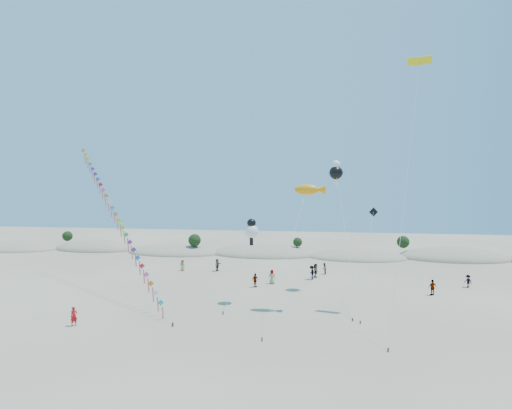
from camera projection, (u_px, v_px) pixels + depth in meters
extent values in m
plane|color=gray|center=(182.00, 360.00, 30.73)|extent=(160.00, 160.00, 0.00)
ellipsoid|color=gray|center=(13.00, 249.00, 81.39)|extent=(18.00, 9.90, 2.80)
ellipsoid|color=#1D3112|center=(13.00, 245.00, 81.35)|extent=(14.40, 6.48, 0.72)
ellipsoid|color=gray|center=(96.00, 249.00, 80.84)|extent=(16.00, 8.80, 3.60)
ellipsoid|color=#1D3112|center=(96.00, 244.00, 80.78)|extent=(12.80, 5.76, 0.64)
ellipsoid|color=gray|center=(175.00, 252.00, 77.12)|extent=(17.60, 9.68, 3.00)
ellipsoid|color=#1D3112|center=(175.00, 248.00, 77.07)|extent=(14.08, 6.34, 0.70)
ellipsoid|color=gray|center=(263.00, 254.00, 75.48)|extent=(19.00, 10.45, 3.40)
ellipsoid|color=#1D3112|center=(263.00, 249.00, 75.43)|extent=(15.20, 6.84, 0.76)
ellipsoid|color=gray|center=(357.00, 258.00, 71.76)|extent=(16.40, 9.02, 2.80)
ellipsoid|color=#1D3112|center=(357.00, 253.00, 71.72)|extent=(13.12, 5.90, 0.66)
ellipsoid|color=gray|center=(454.00, 258.00, 71.20)|extent=(18.00, 9.90, 3.80)
ellipsoid|color=#1D3112|center=(454.00, 252.00, 71.15)|extent=(14.40, 6.48, 0.72)
sphere|color=black|center=(67.00, 236.00, 81.78)|extent=(1.90, 1.90, 1.90)
sphere|color=black|center=(195.00, 240.00, 75.21)|extent=(2.20, 2.20, 2.20)
sphere|color=black|center=(298.00, 242.00, 74.58)|extent=(1.60, 1.60, 1.60)
sphere|color=black|center=(403.00, 242.00, 73.32)|extent=(2.10, 2.10, 2.10)
cube|color=#3F2D1E|center=(173.00, 325.00, 37.85)|extent=(0.12, 0.12, 0.35)
cylinder|color=silver|center=(118.00, 218.00, 49.06)|extent=(20.27, 20.66, 17.24)
cube|color=#17AEA8|center=(161.00, 303.00, 39.86)|extent=(1.09, 0.43, 1.15)
cube|color=#DB5C65|center=(163.00, 314.00, 39.94)|extent=(0.19, 0.45, 1.55)
cube|color=white|center=(156.00, 293.00, 40.74)|extent=(1.09, 0.43, 1.15)
cube|color=#DB5C65|center=(158.00, 304.00, 40.83)|extent=(0.19, 0.45, 1.55)
cube|color=orange|center=(151.00, 284.00, 41.63)|extent=(1.09, 0.43, 1.15)
cube|color=#DB5C65|center=(153.00, 295.00, 41.71)|extent=(0.19, 0.45, 1.55)
cube|color=#FF508F|center=(146.00, 275.00, 42.52)|extent=(1.09, 0.43, 1.15)
cube|color=#DB5C65|center=(148.00, 285.00, 42.60)|extent=(0.19, 0.45, 1.55)
cube|color=red|center=(142.00, 266.00, 43.40)|extent=(1.09, 0.43, 1.15)
cube|color=#DB5C65|center=(144.00, 277.00, 43.49)|extent=(0.19, 0.45, 1.55)
cube|color=blue|center=(138.00, 258.00, 44.29)|extent=(1.09, 0.43, 1.15)
cube|color=#DB5C65|center=(140.00, 268.00, 44.37)|extent=(0.19, 0.45, 1.55)
cube|color=#4F2698|center=(134.00, 250.00, 45.18)|extent=(1.09, 0.43, 1.15)
cube|color=#DB5C65|center=(136.00, 260.00, 45.26)|extent=(0.19, 0.45, 1.55)
cube|color=purple|center=(130.00, 242.00, 46.06)|extent=(1.09, 0.43, 1.15)
cube|color=#DB5C65|center=(132.00, 252.00, 46.15)|extent=(0.19, 0.45, 1.55)
cube|color=green|center=(126.00, 235.00, 46.95)|extent=(1.09, 0.43, 1.15)
cube|color=#DB5C65|center=(128.00, 245.00, 47.03)|extent=(0.19, 0.45, 1.55)
cube|color=#B0E11A|center=(122.00, 228.00, 47.84)|extent=(1.09, 0.43, 1.15)
cube|color=#DB5C65|center=(124.00, 237.00, 47.92)|extent=(0.19, 0.45, 1.55)
cube|color=yellow|center=(119.00, 221.00, 48.72)|extent=(1.09, 0.43, 1.15)
cube|color=#DB5C65|center=(121.00, 230.00, 48.81)|extent=(0.19, 0.45, 1.55)
cube|color=orange|center=(116.00, 214.00, 49.61)|extent=(1.09, 0.43, 1.15)
cube|color=#DB5C65|center=(117.00, 224.00, 49.69)|extent=(0.19, 0.45, 1.55)
cube|color=#17AEA8|center=(112.00, 208.00, 50.50)|extent=(1.09, 0.43, 1.15)
cube|color=#DB5C65|center=(114.00, 217.00, 50.58)|extent=(0.19, 0.45, 1.55)
cube|color=white|center=(109.00, 202.00, 51.38)|extent=(1.09, 0.43, 1.15)
cube|color=#DB5C65|center=(111.00, 211.00, 51.47)|extent=(0.19, 0.45, 1.55)
cube|color=orange|center=(106.00, 196.00, 52.27)|extent=(1.09, 0.43, 1.15)
cube|color=#DB5C65|center=(108.00, 205.00, 52.35)|extent=(0.19, 0.45, 1.55)
cube|color=#FF508F|center=(103.00, 190.00, 53.16)|extent=(1.09, 0.43, 1.15)
cube|color=#DB5C65|center=(105.00, 199.00, 53.24)|extent=(0.19, 0.45, 1.55)
cube|color=red|center=(101.00, 185.00, 54.04)|extent=(1.09, 0.43, 1.15)
cube|color=#DB5C65|center=(102.00, 193.00, 54.13)|extent=(0.19, 0.45, 1.55)
cube|color=blue|center=(98.00, 179.00, 54.93)|extent=(1.09, 0.43, 1.15)
cube|color=#DB5C65|center=(100.00, 188.00, 55.01)|extent=(0.19, 0.45, 1.55)
cube|color=#4F2698|center=(95.00, 174.00, 55.82)|extent=(1.09, 0.43, 1.15)
cube|color=#DB5C65|center=(97.00, 182.00, 55.90)|extent=(0.19, 0.45, 1.55)
cube|color=purple|center=(93.00, 169.00, 56.70)|extent=(1.09, 0.43, 1.15)
cube|color=#DB5C65|center=(94.00, 177.00, 56.79)|extent=(0.19, 0.45, 1.55)
cube|color=green|center=(90.00, 164.00, 57.59)|extent=(1.09, 0.43, 1.15)
cube|color=#DB5C65|center=(92.00, 172.00, 57.67)|extent=(0.19, 0.45, 1.55)
cube|color=#B0E11A|center=(88.00, 159.00, 58.48)|extent=(1.09, 0.43, 1.15)
cube|color=#DB5C65|center=(89.00, 167.00, 58.56)|extent=(0.19, 0.45, 1.55)
cube|color=yellow|center=(85.00, 155.00, 59.36)|extent=(1.09, 0.43, 1.15)
cube|color=#DB5C65|center=(87.00, 163.00, 59.45)|extent=(0.19, 0.45, 1.55)
cube|color=orange|center=(83.00, 150.00, 60.25)|extent=(1.09, 0.43, 1.15)
cube|color=#DB5C65|center=(85.00, 158.00, 60.33)|extent=(0.19, 0.45, 1.55)
cube|color=#3F2D1E|center=(262.00, 339.00, 34.37)|extent=(0.10, 0.10, 0.30)
cylinder|color=silver|center=(287.00, 257.00, 38.54)|extent=(3.25, 9.59, 12.05)
ellipsoid|color=orange|center=(307.00, 190.00, 42.70)|extent=(2.45, 1.08, 1.08)
cone|color=orange|center=(321.00, 190.00, 42.50)|extent=(0.98, 0.98, 0.98)
cube|color=#3F2D1E|center=(223.00, 313.00, 41.26)|extent=(0.10, 0.10, 0.30)
cylinder|color=silver|center=(238.00, 271.00, 43.17)|extent=(2.10, 4.60, 7.62)
sphere|color=white|center=(251.00, 231.00, 45.07)|extent=(1.42, 1.42, 1.42)
sphere|color=black|center=(251.00, 223.00, 45.02)|extent=(0.95, 0.95, 0.95)
cube|color=black|center=(251.00, 242.00, 45.13)|extent=(0.35, 0.18, 0.80)
cube|color=#3F2D1E|center=(360.00, 322.00, 38.55)|extent=(0.10, 0.10, 0.30)
cylinder|color=silver|center=(346.00, 238.00, 44.60)|extent=(1.84, 12.74, 13.89)
sphere|color=black|center=(336.00, 173.00, 50.63)|extent=(1.59, 1.59, 1.59)
sphere|color=white|center=(336.00, 165.00, 50.58)|extent=(1.04, 1.04, 1.04)
cube|color=white|center=(336.00, 183.00, 50.70)|extent=(0.35, 0.18, 0.80)
cube|color=white|center=(330.00, 173.00, 50.73)|extent=(0.60, 0.15, 0.25)
cube|color=white|center=(342.00, 173.00, 50.53)|extent=(0.60, 0.15, 0.25)
cube|color=#3F2D1E|center=(388.00, 350.00, 32.23)|extent=(0.10, 0.10, 0.30)
cylinder|color=silver|center=(406.00, 187.00, 37.26)|extent=(4.54, 12.25, 24.80)
cube|color=yellow|center=(420.00, 61.00, 42.29)|extent=(2.33, 0.95, 0.82)
cube|color=black|center=(420.00, 61.00, 42.31)|extent=(2.25, 0.57, 0.19)
cube|color=#3F2D1E|center=(352.00, 320.00, 39.22)|extent=(0.10, 0.10, 0.30)
cylinder|color=silver|center=(364.00, 262.00, 42.72)|extent=(2.74, 8.03, 9.55)
cube|color=black|center=(373.00, 212.00, 46.22)|extent=(0.99, 0.29, 1.01)
imported|color=red|center=(74.00, 316.00, 37.98)|extent=(0.70, 0.75, 1.71)
imported|color=slate|center=(272.00, 277.00, 53.57)|extent=(0.95, 0.71, 1.77)
imported|color=slate|center=(255.00, 280.00, 51.89)|extent=(0.97, 1.02, 1.69)
imported|color=slate|center=(312.00, 273.00, 55.92)|extent=(1.01, 1.32, 1.81)
imported|color=slate|center=(316.00, 270.00, 57.26)|extent=(0.66, 1.72, 1.81)
imported|color=slate|center=(324.00, 269.00, 59.08)|extent=(0.75, 0.88, 1.57)
imported|color=slate|center=(182.00, 265.00, 61.37)|extent=(0.82, 0.61, 1.55)
imported|color=slate|center=(433.00, 287.00, 48.19)|extent=(1.13, 0.81, 1.77)
imported|color=slate|center=(468.00, 281.00, 51.70)|extent=(1.03, 1.14, 1.53)
imported|color=slate|center=(217.00, 265.00, 61.19)|extent=(0.84, 1.67, 1.73)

